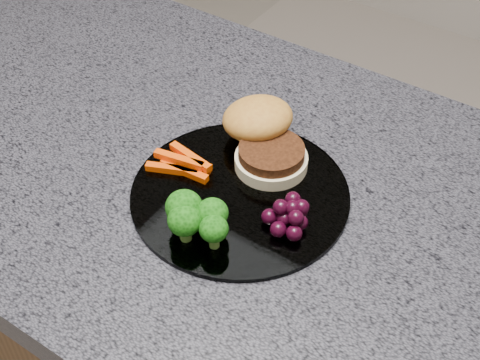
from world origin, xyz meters
name	(u,v)px	position (x,y,z in m)	size (l,w,h in m)	color
countertop	(226,184)	(0.00, 0.00, 0.88)	(1.20, 0.60, 0.04)	#4C4B55
plate	(240,194)	(0.04, -0.02, 0.90)	(0.26, 0.26, 0.01)	white
burger	(262,135)	(0.01, 0.06, 0.93)	(0.16, 0.15, 0.05)	beige
carrot_sticks	(183,164)	(-0.04, -0.03, 0.91)	(0.08, 0.05, 0.02)	#F04604
broccoli	(195,216)	(0.03, -0.10, 0.93)	(0.08, 0.06, 0.05)	#55822F
grape_bunch	(289,215)	(0.11, -0.04, 0.92)	(0.05, 0.06, 0.03)	black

